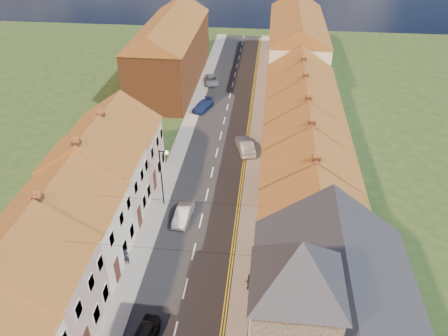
{
  "coord_description": "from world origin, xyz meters",
  "views": [
    {
      "loc": [
        5.41,
        -12.25,
        26.19
      ],
      "look_at": [
        1.73,
        21.7,
        3.5
      ],
      "focal_mm": 35.0,
      "sensor_mm": 36.0,
      "label": 1
    }
  ],
  "objects_px": {
    "church": "(327,325)",
    "car_mid_b": "(245,146)",
    "lamppost": "(162,174)",
    "car_distant": "(212,80)",
    "pedestrian_left": "(126,257)",
    "car_mid": "(183,214)",
    "pedestrian_right": "(249,281)",
    "car_far": "(203,106)"
  },
  "relations": [
    {
      "from": "car_mid_b",
      "to": "car_distant",
      "type": "bearing_deg",
      "value": -86.85
    },
    {
      "from": "car_distant",
      "to": "pedestrian_right",
      "type": "bearing_deg",
      "value": -89.34
    },
    {
      "from": "car_mid",
      "to": "pedestrian_left",
      "type": "height_order",
      "value": "pedestrian_left"
    },
    {
      "from": "church",
      "to": "pedestrian_left",
      "type": "bearing_deg",
      "value": 149.18
    },
    {
      "from": "car_mid",
      "to": "pedestrian_right",
      "type": "bearing_deg",
      "value": -44.78
    },
    {
      "from": "pedestrian_right",
      "to": "car_mid_b",
      "type": "height_order",
      "value": "pedestrian_right"
    },
    {
      "from": "lamppost",
      "to": "pedestrian_right",
      "type": "height_order",
      "value": "lamppost"
    },
    {
      "from": "church",
      "to": "car_mid_b",
      "type": "height_order",
      "value": "church"
    },
    {
      "from": "church",
      "to": "car_far",
      "type": "height_order",
      "value": "church"
    },
    {
      "from": "pedestrian_right",
      "to": "car_mid_b",
      "type": "xyz_separation_m",
      "value": [
        -1.66,
        20.23,
        -0.13
      ]
    },
    {
      "from": "car_distant",
      "to": "pedestrian_left",
      "type": "relative_size",
      "value": 2.7
    },
    {
      "from": "car_mid",
      "to": "pedestrian_left",
      "type": "xyz_separation_m",
      "value": [
        -3.48,
        -6.13,
        0.26
      ]
    },
    {
      "from": "car_mid",
      "to": "car_mid_b",
      "type": "height_order",
      "value": "car_mid_b"
    },
    {
      "from": "car_far",
      "to": "pedestrian_right",
      "type": "bearing_deg",
      "value": -56.44
    },
    {
      "from": "car_distant",
      "to": "pedestrian_left",
      "type": "bearing_deg",
      "value": -103.72
    },
    {
      "from": "church",
      "to": "car_far",
      "type": "bearing_deg",
      "value": 108.49
    },
    {
      "from": "church",
      "to": "car_far",
      "type": "distance_m",
      "value": 39.95
    },
    {
      "from": "church",
      "to": "lamppost",
      "type": "relative_size",
      "value": 2.53
    },
    {
      "from": "church",
      "to": "lamppost",
      "type": "bearing_deg",
      "value": 128.3
    },
    {
      "from": "car_mid",
      "to": "car_far",
      "type": "xyz_separation_m",
      "value": [
        -1.58,
        22.8,
        -0.03
      ]
    },
    {
      "from": "pedestrian_right",
      "to": "car_mid",
      "type": "bearing_deg",
      "value": -43.44
    },
    {
      "from": "church",
      "to": "car_mid",
      "type": "relative_size",
      "value": 4.08
    },
    {
      "from": "pedestrian_right",
      "to": "pedestrian_left",
      "type": "bearing_deg",
      "value": -2.34
    },
    {
      "from": "church",
      "to": "car_mid",
      "type": "xyz_separation_m",
      "value": [
        -10.98,
        14.76,
        -5.26
      ]
    },
    {
      "from": "car_mid",
      "to": "pedestrian_left",
      "type": "relative_size",
      "value": 2.47
    },
    {
      "from": "pedestrian_left",
      "to": "car_mid_b",
      "type": "distance_m",
      "value": 20.49
    },
    {
      "from": "car_mid_b",
      "to": "church",
      "type": "bearing_deg",
      "value": 87.5
    },
    {
      "from": "lamppost",
      "to": "car_mid",
      "type": "bearing_deg",
      "value": -41.15
    },
    {
      "from": "car_mid",
      "to": "pedestrian_right",
      "type": "xyz_separation_m",
      "value": [
        6.48,
        -7.63,
        0.26
      ]
    },
    {
      "from": "church",
      "to": "pedestrian_right",
      "type": "xyz_separation_m",
      "value": [
        -4.5,
        7.13,
        -5.0
      ]
    },
    {
      "from": "church",
      "to": "car_mid",
      "type": "height_order",
      "value": "church"
    },
    {
      "from": "pedestrian_left",
      "to": "pedestrian_right",
      "type": "height_order",
      "value": "pedestrian_right"
    },
    {
      "from": "lamppost",
      "to": "car_mid_b",
      "type": "height_order",
      "value": "lamppost"
    },
    {
      "from": "church",
      "to": "car_distant",
      "type": "xyz_separation_m",
      "value": [
        -12.56,
        46.68,
        -5.31
      ]
    },
    {
      "from": "lamppost",
      "to": "car_mid_b",
      "type": "bearing_deg",
      "value": 56.72
    },
    {
      "from": "car_distant",
      "to": "car_mid_b",
      "type": "distance_m",
      "value": 20.35
    },
    {
      "from": "church",
      "to": "pedestrian_left",
      "type": "height_order",
      "value": "church"
    },
    {
      "from": "car_distant",
      "to": "car_far",
      "type": "bearing_deg",
      "value": -100.86
    },
    {
      "from": "car_far",
      "to": "pedestrian_left",
      "type": "bearing_deg",
      "value": -75.04
    },
    {
      "from": "pedestrian_right",
      "to": "car_far",
      "type": "bearing_deg",
      "value": -68.95
    },
    {
      "from": "church",
      "to": "car_mid",
      "type": "bearing_deg",
      "value": 126.64
    },
    {
      "from": "pedestrian_right",
      "to": "lamppost",
      "type": "bearing_deg",
      "value": -41.53
    }
  ]
}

